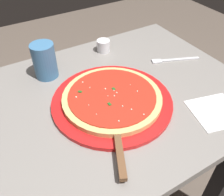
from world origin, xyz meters
TOP-DOWN VIEW (x-y plane):
  - restaurant_table at (0.00, 0.00)m, footprint 0.86×0.69m
  - serving_plate at (-0.05, -0.03)m, footprint 0.37×0.37m
  - pizza at (-0.05, -0.03)m, footprint 0.30×0.30m
  - pizza_server at (-0.12, -0.19)m, footprint 0.13×0.22m
  - cup_tall_drink at (-0.17, 0.21)m, footprint 0.08×0.08m
  - cup_small_sauce at (0.08, 0.25)m, footprint 0.05×0.05m
  - napkin_folded_right at (0.20, -0.23)m, footprint 0.17×0.17m
  - fork at (0.28, 0.06)m, footprint 0.18×0.09m

SIDE VIEW (x-z plane):
  - restaurant_table at x=0.00m, z-range 0.21..0.98m
  - napkin_folded_right at x=0.20m, z-range 0.77..0.77m
  - fork at x=0.28m, z-range 0.77..0.77m
  - serving_plate at x=-0.05m, z-range 0.77..0.78m
  - pizza_server at x=-0.12m, z-range 0.78..0.79m
  - pizza at x=-0.05m, z-range 0.78..0.80m
  - cup_small_sauce at x=0.08m, z-range 0.77..0.82m
  - cup_tall_drink at x=-0.17m, z-range 0.77..0.89m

